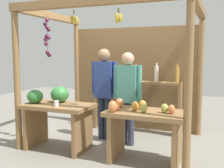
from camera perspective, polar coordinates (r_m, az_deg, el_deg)
ground_plane at (r=4.84m, az=0.86°, el=-11.95°), size 12.00×12.00×0.00m
market_stall at (r=4.98m, az=2.53°, el=4.36°), size 2.72×2.00×2.28m
fruit_counter_left at (r=4.43m, az=-11.79°, el=-5.61°), size 1.10×0.65×1.00m
fruit_counter_right at (r=3.82m, az=6.80°, el=-8.46°), size 1.09×0.64×0.89m
bottle_shelf_unit at (r=5.27m, az=5.11°, el=-1.74°), size 1.74×0.22×1.36m
vendor_man at (r=4.76m, az=-1.66°, el=-0.34°), size 0.48×0.22×1.61m
vendor_woman at (r=4.45m, az=3.32°, el=-1.36°), size 0.48×0.21×1.55m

